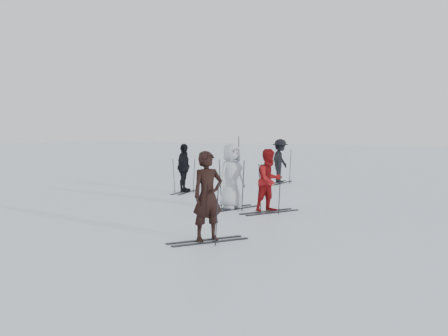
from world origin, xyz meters
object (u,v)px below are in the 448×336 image
object	(u,v)px
skier_near_dark	(208,197)
skier_grey	(231,177)
skier_red	(270,181)
piste_marker	(239,154)
skier_uphill_left	(184,169)
skier_uphill_far	(280,161)

from	to	relation	value
skier_near_dark	skier_grey	bearing A→B (deg)	54.17
skier_red	piste_marker	world-z (taller)	piste_marker
skier_near_dark	skier_red	distance (m)	3.97
piste_marker	skier_uphill_left	bearing A→B (deg)	-74.22
skier_uphill_left	skier_uphill_far	world-z (taller)	skier_uphill_far
skier_uphill_left	skier_grey	bearing A→B (deg)	-140.85
skier_grey	skier_uphill_far	bearing A→B (deg)	28.70
skier_red	skier_uphill_far	bearing A→B (deg)	46.61
skier_uphill_left	piste_marker	bearing A→B (deg)	4.02
piste_marker	skier_red	bearing A→B (deg)	-58.98
skier_red	piste_marker	bearing A→B (deg)	56.19
skier_red	skier_uphill_far	world-z (taller)	skier_uphill_far
skier_uphill_far	skier_red	bearing A→B (deg)	-161.50
skier_uphill_far	piste_marker	distance (m)	5.57
skier_grey	skier_uphill_far	xyz separation A→B (m)	(-1.72, 7.21, -0.00)
skier_red	skier_uphill_left	world-z (taller)	skier_uphill_left
skier_red	skier_grey	xyz separation A→B (m)	(-1.14, 0.08, 0.05)
skier_near_dark	skier_red	bearing A→B (deg)	39.25
skier_near_dark	skier_uphill_far	bearing A→B (deg)	48.48
skier_near_dark	skier_uphill_far	world-z (taller)	skier_uphill_far
skier_red	skier_uphill_far	distance (m)	7.83
skier_red	skier_uphill_far	xyz separation A→B (m)	(-2.86, 7.29, 0.05)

